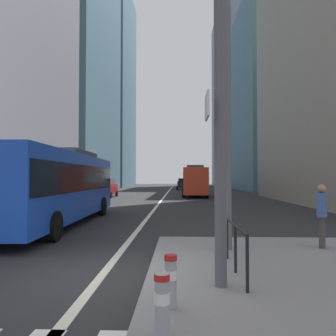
{
  "coord_description": "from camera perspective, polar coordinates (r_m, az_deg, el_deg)",
  "views": [
    {
      "loc": [
        1.66,
        -6.95,
        2.09
      ],
      "look_at": [
        0.4,
        29.34,
        3.13
      ],
      "focal_mm": 35.54,
      "sensor_mm": 36.0,
      "label": 1
    }
  ],
  "objects": [
    {
      "name": "ground_plane",
      "position": [
        27.08,
        -1.53,
        -6.06
      ],
      "size": [
        160.0,
        160.0,
        0.0
      ],
      "primitive_type": "plane",
      "color": "#28282B"
    },
    {
      "name": "lane_centre_line",
      "position": [
        37.05,
        -0.58,
        -4.86
      ],
      "size": [
        0.2,
        80.0,
        0.01
      ],
      "primitive_type": "cube",
      "color": "beige",
      "rests_on": "ground"
    },
    {
      "name": "office_tower_left_mid",
      "position": [
        60.58,
        -16.47,
        22.84
      ],
      "size": [
        12.2,
        23.93,
        54.24
      ],
      "primitive_type": "cube",
      "color": "slate",
      "rests_on": "ground"
    },
    {
      "name": "office_tower_left_far",
      "position": [
        82.79,
        -10.68,
        13.24
      ],
      "size": [
        11.95,
        21.24,
        46.62
      ],
      "primitive_type": "cube",
      "color": "slate",
      "rests_on": "ground"
    },
    {
      "name": "office_tower_right_mid",
      "position": [
        58.11,
        17.6,
        11.37
      ],
      "size": [
        10.98,
        19.62,
        30.18
      ],
      "primitive_type": "cube",
      "color": "slate",
      "rests_on": "ground"
    },
    {
      "name": "office_tower_right_far",
      "position": [
        83.16,
        12.83,
        11.57
      ],
      "size": [
        12.83,
        24.36,
        42.06
      ],
      "primitive_type": "cube",
      "color": "slate",
      "rests_on": "ground"
    },
    {
      "name": "city_bus_blue_oncoming",
      "position": [
        15.49,
        -18.4,
        -2.5
      ],
      "size": [
        2.9,
        11.84,
        3.4
      ],
      "color": "blue",
      "rests_on": "ground"
    },
    {
      "name": "city_bus_red_receding",
      "position": [
        38.21,
        4.52,
        -2.01
      ],
      "size": [
        2.81,
        11.46,
        3.4
      ],
      "color": "red",
      "rests_on": "ground"
    },
    {
      "name": "car_oncoming_mid",
      "position": [
        35.99,
        -10.68,
        -3.36
      ],
      "size": [
        2.05,
        4.55,
        1.94
      ],
      "color": "maroon",
      "rests_on": "ground"
    },
    {
      "name": "car_receding_near",
      "position": [
        63.88,
        4.46,
        -2.62
      ],
      "size": [
        2.05,
        4.14,
        1.94
      ],
      "color": "silver",
      "rests_on": "ground"
    },
    {
      "name": "car_receding_far",
      "position": [
        56.63,
        2.51,
        -2.75
      ],
      "size": [
        2.15,
        4.07,
        1.94
      ],
      "color": "#232838",
      "rests_on": "ground"
    },
    {
      "name": "traffic_signal_gantry",
      "position": [
        6.57,
        -13.88,
        16.79
      ],
      "size": [
        7.21,
        0.65,
        6.0
      ],
      "color": "#515156",
      "rests_on": "median_island"
    },
    {
      "name": "street_lamp_post",
      "position": [
        9.74,
        10.12,
        17.51
      ],
      "size": [
        5.5,
        0.32,
        8.0
      ],
      "color": "#56565B",
      "rests_on": "median_island"
    },
    {
      "name": "bollard_left",
      "position": [
        4.35,
        -1.05,
        -21.96
      ],
      "size": [
        0.2,
        0.2,
        0.77
      ],
      "color": "#99999E",
      "rests_on": "median_island"
    },
    {
      "name": "bollard_right",
      "position": [
        5.23,
        0.46,
        -18.35
      ],
      "size": [
        0.2,
        0.2,
        0.78
      ],
      "color": "#99999E",
      "rests_on": "median_island"
    },
    {
      "name": "pedestrian_railing",
      "position": [
        7.66,
        10.74,
        -10.91
      ],
      "size": [
        0.06,
        3.61,
        0.98
      ],
      "color": "black",
      "rests_on": "median_island"
    },
    {
      "name": "pedestrian_walking",
      "position": [
        10.2,
        24.89,
        -6.93
      ],
      "size": [
        0.39,
        0.45,
        1.75
      ],
      "color": "#423D38",
      "rests_on": "median_island"
    }
  ]
}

